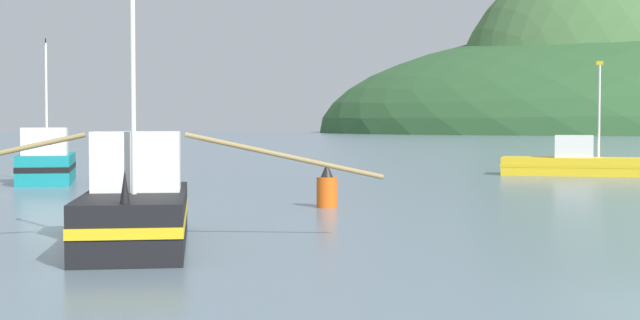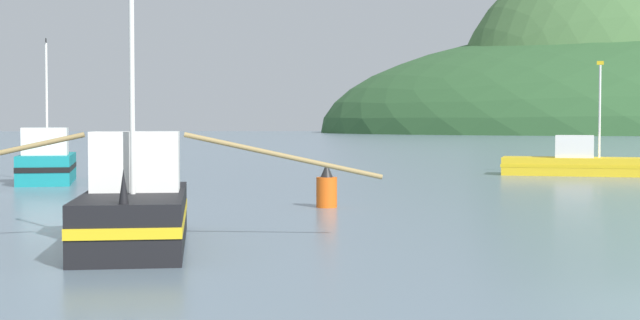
{
  "view_description": "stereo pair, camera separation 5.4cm",
  "coord_description": "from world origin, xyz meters",
  "px_view_note": "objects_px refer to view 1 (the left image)",
  "views": [
    {
      "loc": [
        -7.56,
        -13.11,
        2.88
      ],
      "look_at": [
        -4.88,
        23.2,
        1.4
      ],
      "focal_mm": 51.69,
      "sensor_mm": 36.0,
      "label": 1
    },
    {
      "loc": [
        -7.5,
        -13.12,
        2.88
      ],
      "look_at": [
        -4.88,
        23.2,
        1.4
      ],
      "focal_mm": 51.69,
      "sensor_mm": 36.0,
      "label": 2
    }
  ],
  "objects_px": {
    "fishing_boat_yellow": "(581,163)",
    "fishing_boat_teal": "(47,164)",
    "channel_buoy": "(327,189)",
    "fishing_boat_black": "(136,209)"
  },
  "relations": [
    {
      "from": "fishing_boat_teal",
      "to": "channel_buoy",
      "type": "height_order",
      "value": "fishing_boat_teal"
    },
    {
      "from": "fishing_boat_yellow",
      "to": "fishing_boat_teal",
      "type": "xyz_separation_m",
      "value": [
        -27.75,
        -4.11,
        0.21
      ]
    },
    {
      "from": "fishing_boat_black",
      "to": "channel_buoy",
      "type": "relative_size",
      "value": 7.7
    },
    {
      "from": "fishing_boat_yellow",
      "to": "channel_buoy",
      "type": "height_order",
      "value": "fishing_boat_yellow"
    },
    {
      "from": "fishing_boat_black",
      "to": "fishing_boat_yellow",
      "type": "bearing_deg",
      "value": 139.4
    },
    {
      "from": "fishing_boat_yellow",
      "to": "channel_buoy",
      "type": "relative_size",
      "value": 5.92
    },
    {
      "from": "fishing_boat_teal",
      "to": "fishing_boat_black",
      "type": "height_order",
      "value": "fishing_boat_teal"
    },
    {
      "from": "fishing_boat_teal",
      "to": "fishing_boat_yellow",
      "type": "bearing_deg",
      "value": -89.65
    },
    {
      "from": "fishing_boat_black",
      "to": "channel_buoy",
      "type": "height_order",
      "value": "fishing_boat_black"
    },
    {
      "from": "fishing_boat_teal",
      "to": "fishing_boat_black",
      "type": "xyz_separation_m",
      "value": [
        7.11,
        -23.04,
        -0.04
      ]
    }
  ]
}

